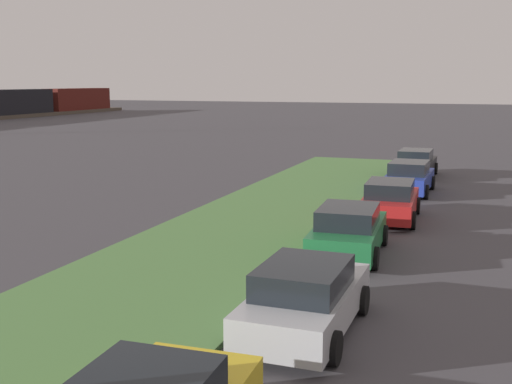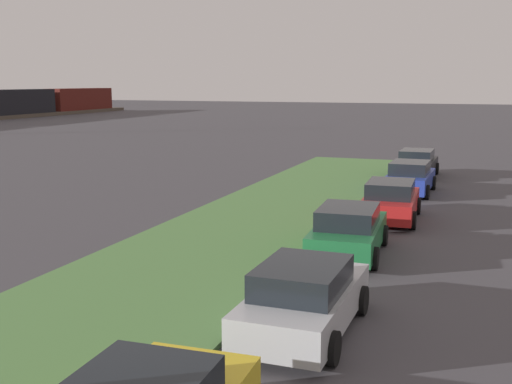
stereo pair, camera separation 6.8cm
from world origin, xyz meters
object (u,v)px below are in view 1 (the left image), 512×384
at_px(parked_car_silver, 305,298).
at_px(parked_car_blue, 409,178).
at_px(parked_car_green, 348,231).
at_px(parked_car_black, 416,164).
at_px(parked_car_red, 390,201).

distance_m(parked_car_silver, parked_car_blue, 17.36).
height_order(parked_car_silver, parked_car_blue, same).
bearing_deg(parked_car_blue, parked_car_green, 178.87).
bearing_deg(parked_car_silver, parked_car_black, 0.87).
bearing_deg(parked_car_blue, parked_car_silver, -179.09).
xyz_separation_m(parked_car_silver, parked_car_red, (11.30, -0.07, 0.00)).
relative_size(parked_car_green, parked_car_black, 1.02).
bearing_deg(parked_car_blue, parked_car_black, 3.91).
relative_size(parked_car_silver, parked_car_black, 1.00).
height_order(parked_car_silver, parked_car_red, same).
bearing_deg(parked_car_red, parked_car_silver, 177.03).
bearing_deg(parked_car_silver, parked_car_green, 3.98).
bearing_deg(parked_car_silver, parked_car_red, 0.02).
distance_m(parked_car_green, parked_car_black, 16.49).
xyz_separation_m(parked_car_blue, parked_car_black, (5.21, 0.25, 0.00)).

